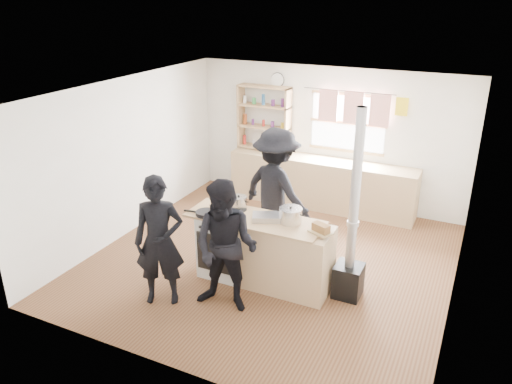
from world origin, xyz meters
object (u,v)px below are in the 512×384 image
(cooking_island, at_px, (264,251))
(bread_board, at_px, (321,229))
(roast_tray, at_px, (266,217))
(thermos, at_px, (357,157))
(stockpot_counter, at_px, (291,215))
(person_near_right, at_px, (226,247))
(person_far, at_px, (276,190))
(person_near_left, at_px, (159,241))
(flue_heater, at_px, (351,251))
(stockpot_stove, at_px, (239,202))
(skillet_greens, at_px, (206,213))

(cooking_island, relative_size, bread_board, 5.84)
(cooking_island, relative_size, roast_tray, 4.58)
(thermos, relative_size, stockpot_counter, 1.00)
(person_near_right, relative_size, person_far, 0.90)
(bread_board, xyz_separation_m, person_near_left, (-1.77, -0.91, -0.14))
(thermos, relative_size, flue_heater, 0.12)
(roast_tray, bearing_deg, person_near_right, -104.58)
(person_near_right, bearing_deg, cooking_island, 71.33)
(person_near_left, bearing_deg, thermos, 42.06)
(thermos, xyz_separation_m, flue_heater, (0.65, -2.61, -0.39))
(thermos, distance_m, stockpot_stove, 2.73)
(flue_heater, xyz_separation_m, person_far, (-1.39, 0.83, 0.28))
(stockpot_stove, distance_m, person_near_left, 1.28)
(skillet_greens, distance_m, roast_tray, 0.82)
(thermos, relative_size, person_far, 0.16)
(person_near_left, xyz_separation_m, person_far, (0.73, 1.94, 0.10))
(cooking_island, height_order, roast_tray, roast_tray)
(roast_tray, distance_m, stockpot_counter, 0.32)
(cooking_island, height_order, stockpot_counter, stockpot_counter)
(skillet_greens, xyz_separation_m, flue_heater, (1.90, 0.36, -0.30))
(person_near_left, relative_size, person_near_right, 1.00)
(roast_tray, bearing_deg, stockpot_stove, 158.19)
(stockpot_counter, distance_m, person_near_right, 0.98)
(roast_tray, distance_m, person_near_left, 1.40)
(flue_heater, height_order, person_far, flue_heater)
(stockpot_stove, bearing_deg, person_far, 73.54)
(skillet_greens, height_order, stockpot_counter, stockpot_counter)
(person_far, bearing_deg, person_near_left, 89.19)
(stockpot_stove, distance_m, person_near_right, 1.02)
(stockpot_counter, xyz_separation_m, person_near_left, (-1.32, -1.03, -0.19))
(cooking_island, distance_m, stockpot_counter, 0.66)
(stockpot_stove, bearing_deg, person_near_left, -113.10)
(bread_board, bearing_deg, skillet_greens, -174.21)
(thermos, distance_m, person_far, 1.93)
(thermos, bearing_deg, bread_board, -83.81)
(person_near_left, bearing_deg, cooking_island, 17.33)
(skillet_greens, bearing_deg, flue_heater, 10.62)
(cooking_island, distance_m, person_near_left, 1.42)
(cooking_island, relative_size, skillet_greens, 6.43)
(skillet_greens, distance_m, stockpot_counter, 1.14)
(stockpot_stove, relative_size, person_near_right, 0.13)
(person_near_left, bearing_deg, skillet_greens, 47.68)
(person_near_right, bearing_deg, person_far, 87.74)
(thermos, bearing_deg, skillet_greens, -112.90)
(roast_tray, xyz_separation_m, bread_board, (0.76, -0.05, 0.01))
(thermos, xyz_separation_m, cooking_island, (-0.48, -2.77, -0.58))
(stockpot_counter, distance_m, person_near_left, 1.69)
(skillet_greens, distance_m, person_near_left, 0.80)
(stockpot_counter, distance_m, bread_board, 0.47)
(thermos, bearing_deg, person_far, -112.60)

